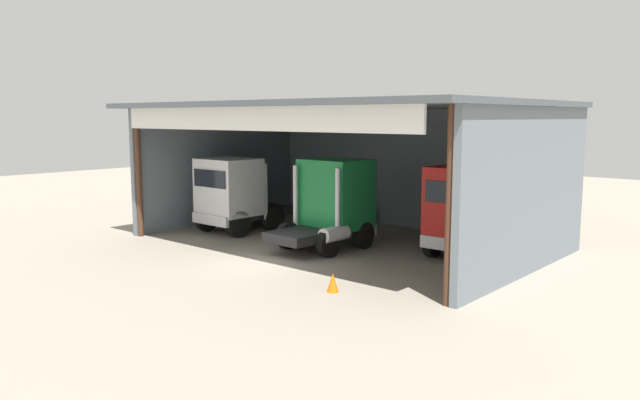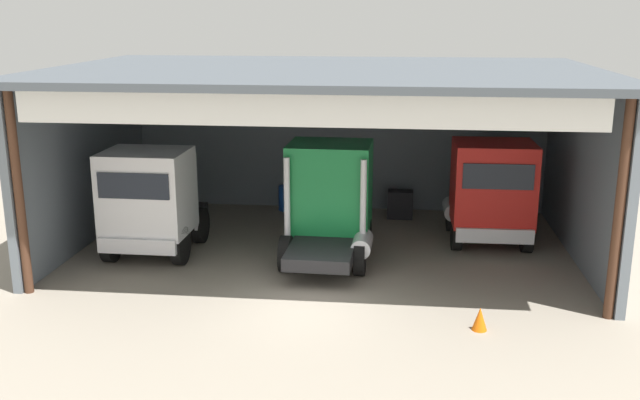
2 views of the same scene
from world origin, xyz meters
The scene contains 8 objects.
ground_plane centered at (0.00, 0.00, 0.00)m, with size 80.00×80.00×0.00m, color gray.
workshop_shed centered at (0.00, 5.71, 3.94)m, with size 15.94×10.68×5.64m.
truck_white_right_bay centered at (-5.14, 3.45, 1.72)m, with size 2.61×4.37×3.29m.
truck_green_left_bay centered at (0.24, 3.83, 1.80)m, with size 2.63×4.32×3.46m.
truck_red_center_right_bay centered at (5.14, 5.66, 1.76)m, with size 2.63×4.28×3.34m.
oil_drum centered at (-1.89, 8.98, 0.46)m, with size 0.58×0.58×0.92m, color #194CB2.
tool_cart centered at (2.35, 8.40, 0.50)m, with size 0.90×0.60×1.00m, color black.
traffic_cone centered at (4.23, -0.91, 0.28)m, with size 0.36×0.36×0.56m, color orange.
Camera 1 is at (15.36, -14.26, 5.10)m, focal length 34.25 mm.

